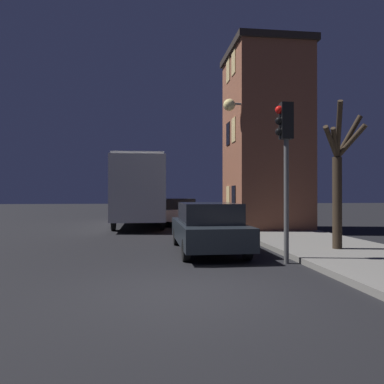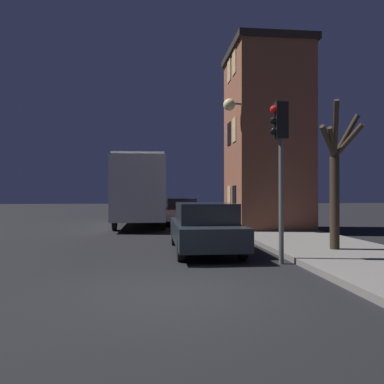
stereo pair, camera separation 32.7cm
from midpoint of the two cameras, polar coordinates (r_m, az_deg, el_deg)
ground_plane at (r=6.78m, az=-1.99°, el=-14.95°), size 120.00×120.00×0.00m
brick_building at (r=18.26m, az=10.58°, el=8.16°), size 3.56×4.19×8.47m
streetlamp at (r=16.00m, az=6.55°, el=9.12°), size 1.22×0.51×5.56m
traffic_light at (r=9.53m, az=13.03°, el=6.61°), size 0.43×0.24×3.97m
bare_tree at (r=11.35m, az=20.70°, el=2.06°), size 1.36×1.12×4.06m
bus at (r=20.82m, az=-8.48°, el=0.83°), size 2.46×9.48×3.57m
car_near_lane at (r=11.10m, az=1.56°, el=-5.31°), size 1.78×4.68×1.45m
car_mid_lane at (r=21.10m, az=-2.49°, el=-2.88°), size 1.76×4.73×1.46m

